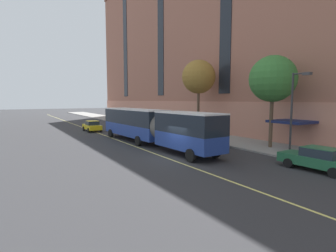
% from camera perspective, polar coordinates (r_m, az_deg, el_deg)
% --- Properties ---
extents(ground_plane, '(260.00, 260.00, 0.00)m').
position_cam_1_polar(ground_plane, '(21.15, 2.28, -6.92)').
color(ground_plane, '#303033').
extents(sidewalk, '(5.83, 160.00, 0.15)m').
position_cam_1_polar(sidewalk, '(29.65, 14.88, -3.30)').
color(sidewalk, gray).
rests_on(sidewalk, ground).
extents(city_bus, '(3.56, 18.98, 3.62)m').
position_cam_1_polar(city_bus, '(26.60, -3.75, 0.26)').
color(city_bus, navy).
rests_on(city_bus, ground).
extents(parked_car_green_0, '(2.07, 4.72, 1.56)m').
position_cam_1_polar(parked_car_green_0, '(19.80, 29.85, -6.24)').
color(parked_car_green_0, '#23603D').
rests_on(parked_car_green_0, ground).
extents(parked_car_green_1, '(2.01, 4.59, 1.56)m').
position_cam_1_polar(parked_car_green_1, '(35.84, -2.56, -0.44)').
color(parked_car_green_1, '#23603D').
rests_on(parked_car_green_1, ground).
extents(parked_car_navy_2, '(2.09, 4.65, 1.56)m').
position_cam_1_polar(parked_car_navy_2, '(27.10, 8.55, -2.49)').
color(parked_car_navy_2, navy).
rests_on(parked_car_navy_2, ground).
extents(parked_car_darkgray_4, '(2.05, 4.39, 1.56)m').
position_cam_1_polar(parked_car_darkgray_4, '(46.05, -9.62, 0.85)').
color(parked_car_darkgray_4, '#4C4C51').
rests_on(parked_car_darkgray_4, ground).
extents(taxi_cab, '(1.97, 4.39, 1.56)m').
position_cam_1_polar(taxi_cab, '(40.20, -16.19, 0.01)').
color(taxi_cab, yellow).
rests_on(taxi_cab, ground).
extents(street_tree_mid_block, '(4.31, 4.31, 8.57)m').
position_cam_1_polar(street_tree_mid_block, '(26.49, 21.83, 9.46)').
color(street_tree_mid_block, brown).
rests_on(street_tree_mid_block, sidewalk).
extents(street_tree_far_uptown, '(4.30, 4.30, 9.57)m').
position_cam_1_polar(street_tree_far_uptown, '(34.36, 6.68, 10.54)').
color(street_tree_far_uptown, brown).
rests_on(street_tree_far_uptown, sidewalk).
extents(street_lamp, '(0.36, 1.48, 6.54)m').
position_cam_1_polar(street_lamp, '(22.53, 25.86, 4.04)').
color(street_lamp, '#2D2D30').
rests_on(street_lamp, sidewalk).
extents(lane_centerline, '(0.16, 140.00, 0.01)m').
position_cam_1_polar(lane_centerline, '(23.24, -3.63, -5.76)').
color(lane_centerline, '#E0D66B').
rests_on(lane_centerline, ground).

